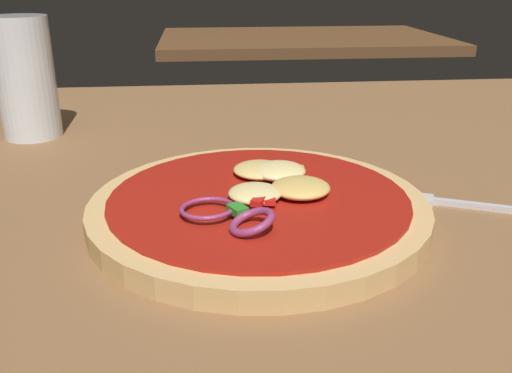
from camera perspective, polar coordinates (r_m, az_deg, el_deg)
name	(u,v)px	position (r m, az deg, el deg)	size (l,w,h in m)	color
dining_table	(297,227)	(0.47, 4.25, -4.22)	(1.18, 1.09, 0.03)	brown
pizza	(259,206)	(0.45, 0.35, -2.00)	(0.27, 0.27, 0.04)	tan
fork	(464,204)	(0.50, 20.66, -1.74)	(0.16, 0.08, 0.01)	silver
beer_glass	(27,86)	(0.71, -22.55, 9.51)	(0.07, 0.07, 0.14)	silver
background_table	(302,41)	(1.71, 4.72, 14.76)	(0.83, 0.53, 0.03)	brown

